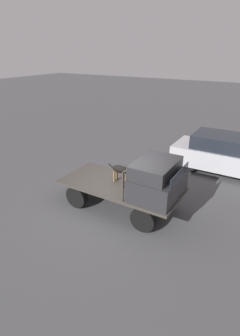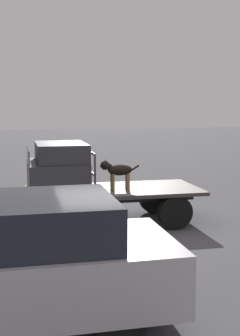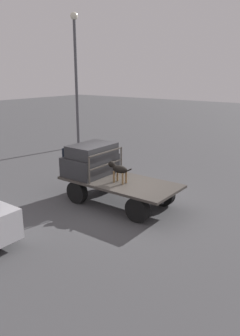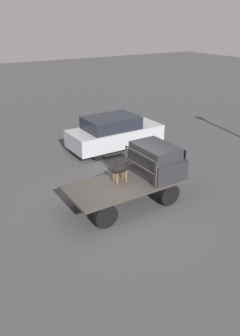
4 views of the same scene
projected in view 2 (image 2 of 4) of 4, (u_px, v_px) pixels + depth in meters
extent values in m
plane|color=#474749|center=(114.00, 223.00, 10.62)|extent=(80.00, 80.00, 0.00)
cylinder|color=black|center=(64.00, 218.00, 9.58)|extent=(0.74, 0.24, 0.74)
cylinder|color=black|center=(57.00, 203.00, 11.03)|extent=(0.74, 0.24, 0.74)
cylinder|color=black|center=(175.00, 212.00, 10.11)|extent=(0.74, 0.24, 0.74)
cylinder|color=black|center=(154.00, 198.00, 11.56)|extent=(0.74, 0.24, 0.74)
cube|color=black|center=(117.00, 199.00, 10.23)|extent=(3.55, 0.10, 0.18)
cube|color=black|center=(111.00, 193.00, 10.84)|extent=(3.55, 0.10, 0.18)
cube|color=#3D3833|center=(113.00, 190.00, 10.52)|extent=(3.86, 1.83, 0.08)
cube|color=#28282B|center=(57.00, 176.00, 10.19)|extent=(1.25, 1.71, 0.65)
cube|color=#28282B|center=(61.00, 152.00, 10.14)|extent=(1.06, 1.57, 0.40)
cube|color=black|center=(28.00, 156.00, 9.99)|extent=(0.02, 1.40, 0.30)
cube|color=#3D3833|center=(95.00, 175.00, 9.52)|extent=(0.04, 0.04, 0.89)
cube|color=#3D3833|center=(83.00, 165.00, 11.13)|extent=(0.04, 0.04, 0.89)
cube|color=#3D3833|center=(88.00, 151.00, 10.27)|extent=(0.04, 1.67, 0.04)
cube|color=#3D3833|center=(89.00, 170.00, 10.33)|extent=(0.04, 1.67, 0.04)
cylinder|color=brown|center=(113.00, 182.00, 10.24)|extent=(0.06, 0.06, 0.36)
cylinder|color=brown|center=(112.00, 181.00, 10.42)|extent=(0.06, 0.06, 0.36)
cylinder|color=brown|center=(128.00, 182.00, 10.32)|extent=(0.06, 0.06, 0.36)
cylinder|color=brown|center=(126.00, 181.00, 10.50)|extent=(0.06, 0.06, 0.36)
ellipsoid|color=black|center=(120.00, 170.00, 10.33)|extent=(0.55, 0.25, 0.25)
sphere|color=brown|center=(113.00, 172.00, 10.31)|extent=(0.11, 0.11, 0.11)
cylinder|color=black|center=(110.00, 167.00, 10.27)|extent=(0.17, 0.14, 0.17)
sphere|color=black|center=(105.00, 165.00, 10.25)|extent=(0.20, 0.20, 0.20)
cone|color=brown|center=(101.00, 166.00, 10.23)|extent=(0.11, 0.11, 0.11)
cone|color=black|center=(106.00, 162.00, 10.18)|extent=(0.06, 0.08, 0.10)
cone|color=black|center=(105.00, 161.00, 10.29)|extent=(0.06, 0.08, 0.10)
cylinder|color=black|center=(134.00, 168.00, 10.40)|extent=(0.24, 0.04, 0.16)
cylinder|color=black|center=(121.00, 320.00, 5.21)|extent=(0.60, 0.20, 0.60)
cylinder|color=black|center=(96.00, 272.00, 6.72)|extent=(0.60, 0.20, 0.60)
cube|color=#1E232B|center=(14.00, 222.00, 5.58)|extent=(2.40, 1.66, 0.55)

